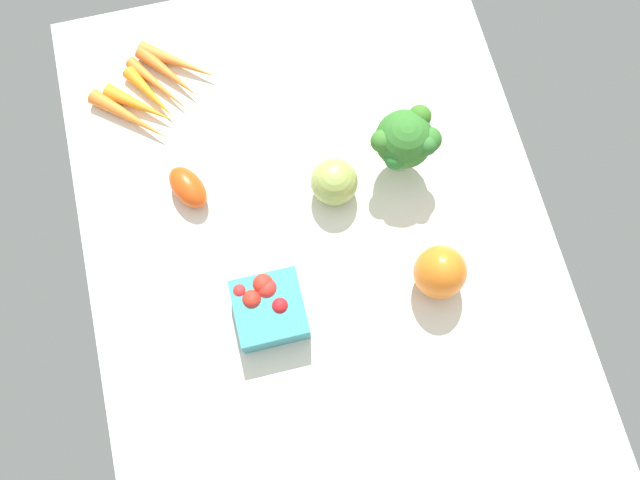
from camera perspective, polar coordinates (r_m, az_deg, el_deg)
The scene contains 7 objects.
tablecloth at distance 114.00cm, azimuth 0.00°, elevation -0.45°, with size 104.00×76.00×2.00cm, color silver.
bell_pepper_orange at distance 108.20cm, azimuth 9.89°, elevation -2.63°, with size 8.24×8.24×9.94cm, color orange.
broccoli_head at distance 111.22cm, azimuth 7.07°, elevation 8.19°, with size 9.42×11.19×13.29cm.
heirloom_tomato_green at distance 112.51cm, azimuth 1.18°, elevation 4.83°, with size 7.79×7.79×7.79cm, color #98A850.
roma_tomato at distance 115.79cm, azimuth -10.86°, elevation 4.30°, with size 8.24×4.82×4.82cm, color #E54A13.
berry_basket at distance 107.40cm, azimuth -4.28°, elevation -5.55°, with size 10.62×10.62×6.97cm.
carrot_bunch at distance 126.06cm, azimuth -13.54°, elevation 11.92°, with size 20.58×23.55×2.82cm.
Camera 1 is at (32.01, -7.68, 110.14)cm, focal length 38.72 mm.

